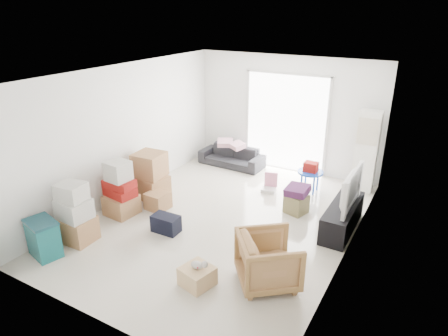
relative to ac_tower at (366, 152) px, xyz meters
name	(u,v)px	position (x,y,z in m)	size (l,w,h in m)	color
room_shell	(223,152)	(-1.95, -2.65, 0.48)	(4.98, 6.48, 3.18)	beige
sliding_door	(286,119)	(-1.95, 0.33, 0.37)	(2.10, 0.04, 2.33)	white
ac_tower	(366,152)	(0.00, 0.00, 0.00)	(0.45, 0.30, 1.75)	white
tv_console	(342,217)	(0.05, -1.89, -0.63)	(0.43, 1.45, 0.48)	black
television	(344,201)	(0.05, -1.89, -0.32)	(1.16, 0.67, 0.15)	black
sofa	(232,153)	(-3.13, -0.15, -0.56)	(1.62, 0.47, 0.63)	#252529
pillow_left	(225,137)	(-3.32, -0.14, -0.18)	(0.40, 0.32, 0.13)	#E7A8B9
pillow_right	(238,140)	(-2.96, -0.18, -0.18)	(0.36, 0.29, 0.12)	#E7A8B9
armchair	(269,258)	(-0.49, -3.90, -0.46)	(0.81, 0.76, 0.84)	#A57249
storage_bins	(43,238)	(-3.85, -5.03, -0.56)	(0.61, 0.50, 0.62)	#11595D
box_stack_a	(75,216)	(-3.75, -4.46, -0.40)	(0.59, 0.50, 1.05)	#AA6D4C
box_stack_b	(120,192)	(-3.75, -3.39, -0.41)	(0.62, 0.56, 1.07)	#AA6D4C
box_stack_c	(150,176)	(-3.72, -2.54, -0.40)	(0.71, 0.62, 0.97)	#AA6D4C
loose_box	(158,201)	(-3.29, -2.88, -0.71)	(0.40, 0.40, 0.34)	#AA6D4C
duffel_bag	(166,224)	(-2.62, -3.50, -0.72)	(0.48, 0.29, 0.31)	black
ottoman	(296,204)	(-0.87, -1.69, -0.69)	(0.37, 0.37, 0.37)	olive
blanket	(297,192)	(-0.87, -1.69, -0.44)	(0.40, 0.40, 0.14)	#50204E
kids_table	(311,171)	(-0.96, -0.65, -0.40)	(0.54, 0.54, 0.67)	#123EB2
toy_walker	(269,186)	(-1.71, -1.04, -0.76)	(0.35, 0.33, 0.40)	silver
wood_crate	(197,276)	(-1.34, -4.44, -0.74)	(0.42, 0.42, 0.28)	#DFB880
plush_bunny	(199,265)	(-1.31, -4.43, -0.54)	(0.26, 0.15, 0.13)	#B2ADA8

